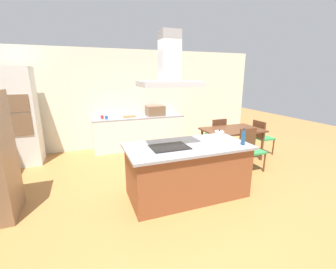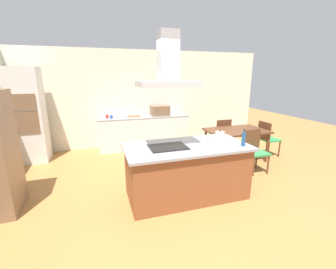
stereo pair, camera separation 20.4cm
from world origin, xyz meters
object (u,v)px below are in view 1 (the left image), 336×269
Objects in this scene: cutting_board at (129,116)px; wall_oven_stack at (20,117)px; dining_table at (232,132)px; chair_at_right_end at (261,135)px; olive_oil_bottle at (243,138)px; coffee_mug_red at (102,117)px; tea_kettle at (219,136)px; cooktop at (169,147)px; chair_facing_back_wall at (217,132)px; countertop_microwave at (155,111)px; range_hood at (170,69)px; chair_facing_island at (250,146)px; coffee_mug_blue at (106,117)px.

wall_oven_stack is at bearing -173.57° from cutting_board.
chair_at_right_end reaches higher than dining_table.
olive_oil_bottle is at bearing -38.08° from wall_oven_stack.
coffee_mug_red is 0.06× the size of dining_table.
tea_kettle is at bearing -35.96° from wall_oven_stack.
cooktop is 3.00m from coffee_mug_red.
dining_table is at bearing -90.00° from chair_facing_back_wall.
countertop_microwave is 3.14m from range_hood.
countertop_microwave is at bearing 144.48° from chair_at_right_end.
chair_facing_island is 2.70m from range_hood.
chair_at_right_end is 0.99× the size of range_hood.
chair_facing_back_wall is at bearing 90.00° from dining_table.
chair_facing_back_wall is at bearing -18.39° from coffee_mug_blue.
range_hood is (0.79, -2.90, 1.16)m from coffee_mug_red.
olive_oil_bottle is 3.06× the size of coffee_mug_blue.
range_hood is at bearing -175.76° from tea_kettle.
wall_oven_stack reaches higher than countertop_microwave.
range_hood is (0.00, 0.00, 1.20)m from cooktop.
chair_facing_back_wall is at bearing -35.19° from countertop_microwave.
cutting_board is at bearing 109.82° from tea_kettle.
cutting_board is (-0.74, 0.05, -0.13)m from countertop_microwave.
coffee_mug_blue is 0.10× the size of chair_facing_back_wall.
coffee_mug_red is at bearing 137.12° from coffee_mug_blue.
cutting_board is at bearing 6.43° from wall_oven_stack.
olive_oil_bottle reaches higher than coffee_mug_red.
cutting_board is at bearing 141.50° from dining_table.
chair_facing_back_wall reaches higher than dining_table.
cooktop reaches higher than chair_facing_back_wall.
tea_kettle is 0.62× the size of cutting_board.
olive_oil_bottle is 3.22m from countertop_microwave.
range_hood reaches higher than chair_facing_island.
tea_kettle is at bearing -157.43° from chair_facing_island.
olive_oil_bottle is at bearing -80.95° from countertop_microwave.
wall_oven_stack reaches higher than chair_facing_island.
cutting_board reaches higher than chair_at_right_end.
cooktop is 3.28m from chair_at_right_end.
coffee_mug_blue is at bearing 141.03° from chair_facing_island.
cooktop is 2.85m from chair_facing_back_wall.
chair_facing_island is at bearing -38.97° from coffee_mug_blue.
cutting_board is (0.73, 0.03, -0.04)m from coffee_mug_red.
dining_table is at bearing -17.07° from wall_oven_stack.
countertop_microwave is 1.37m from coffee_mug_blue.
countertop_microwave reaches higher than chair_at_right_end.
chair_at_right_end is (3.02, 1.21, -0.40)m from cooktop.
tea_kettle is 4.38m from wall_oven_stack.
wall_oven_stack reaches higher than tea_kettle.
cutting_board is 0.38× the size of chair_at_right_end.
cutting_board is at bearing 91.11° from range_hood.
range_hood is (-2.11, -0.54, 1.59)m from chair_facing_island.
coffee_mug_blue reaches higher than dining_table.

